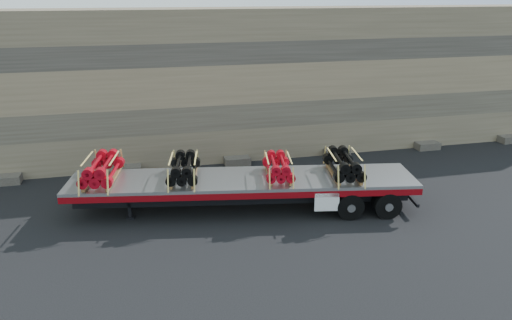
{
  "coord_description": "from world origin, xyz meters",
  "views": [
    {
      "loc": [
        -2.49,
        -16.95,
        7.81
      ],
      "look_at": [
        1.91,
        0.7,
        1.56
      ],
      "focal_mm": 35.0,
      "sensor_mm": 36.0,
      "label": 1
    }
  ],
  "objects_px": {
    "bundle_front": "(102,170)",
    "bundle_midfront": "(184,169)",
    "bundle_rear": "(344,165)",
    "bundle_midrear": "(278,168)",
    "trailer": "(243,193)"
  },
  "relations": [
    {
      "from": "bundle_front",
      "to": "bundle_midfront",
      "type": "height_order",
      "value": "bundle_front"
    },
    {
      "from": "bundle_rear",
      "to": "bundle_front",
      "type": "bearing_deg",
      "value": 180.0
    },
    {
      "from": "bundle_front",
      "to": "bundle_midfront",
      "type": "distance_m",
      "value": 2.92
    },
    {
      "from": "bundle_midfront",
      "to": "bundle_midrear",
      "type": "height_order",
      "value": "bundle_midfront"
    },
    {
      "from": "trailer",
      "to": "bundle_front",
      "type": "xyz_separation_m",
      "value": [
        -4.97,
        0.91,
        1.04
      ]
    },
    {
      "from": "bundle_midrear",
      "to": "bundle_rear",
      "type": "distance_m",
      "value": 2.42
    },
    {
      "from": "bundle_front",
      "to": "trailer",
      "type": "bearing_deg",
      "value": 0.0
    },
    {
      "from": "bundle_midrear",
      "to": "bundle_rear",
      "type": "height_order",
      "value": "bundle_rear"
    },
    {
      "from": "trailer",
      "to": "bundle_midrear",
      "type": "height_order",
      "value": "bundle_midrear"
    },
    {
      "from": "bundle_midfront",
      "to": "bundle_front",
      "type": "bearing_deg",
      "value": 180.0
    },
    {
      "from": "bundle_front",
      "to": "bundle_rear",
      "type": "distance_m",
      "value": 8.78
    },
    {
      "from": "bundle_midfront",
      "to": "bundle_midrear",
      "type": "bearing_deg",
      "value": 0.0
    },
    {
      "from": "bundle_front",
      "to": "bundle_midrear",
      "type": "height_order",
      "value": "bundle_front"
    },
    {
      "from": "bundle_midrear",
      "to": "bundle_rear",
      "type": "bearing_deg",
      "value": -0.0
    },
    {
      "from": "bundle_front",
      "to": "bundle_midrear",
      "type": "distance_m",
      "value": 6.35
    }
  ]
}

